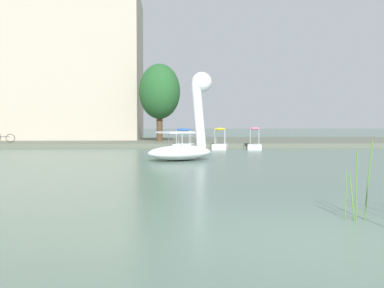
% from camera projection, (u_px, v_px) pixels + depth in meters
% --- Properties ---
extents(ground_plane, '(463.13, 463.13, 0.00)m').
position_uv_depth(ground_plane, '(312.00, 241.00, 6.50)').
color(ground_plane, '#567060').
extents(shore_bank_far, '(140.94, 19.07, 0.35)m').
position_uv_depth(shore_bank_far, '(198.00, 141.00, 42.47)').
color(shore_bank_far, '#5B6051').
rests_on(shore_bank_far, ground_plane).
extents(swan_boat, '(3.88, 3.35, 4.37)m').
position_uv_depth(swan_boat, '(186.00, 135.00, 21.69)').
color(swan_boat, white).
rests_on(swan_boat, ground_plane).
extents(pedal_boat_pink, '(1.25, 2.00, 1.58)m').
position_uv_depth(pedal_boat_pink, '(255.00, 143.00, 31.53)').
color(pedal_boat_pink, white).
rests_on(pedal_boat_pink, ground_plane).
extents(pedal_boat_yellow, '(1.32, 2.00, 1.54)m').
position_uv_depth(pedal_boat_yellow, '(220.00, 143.00, 31.62)').
color(pedal_boat_yellow, white).
rests_on(pedal_boat_yellow, ground_plane).
extents(pedal_boat_blue, '(1.57, 2.47, 1.51)m').
position_uv_depth(pedal_boat_blue, '(184.00, 143.00, 31.44)').
color(pedal_boat_blue, white).
rests_on(pedal_boat_blue, ground_plane).
extents(tree_broadleaf_left, '(4.45, 4.92, 6.60)m').
position_uv_depth(tree_broadleaf_left, '(159.00, 92.00, 37.70)').
color(tree_broadleaf_left, '#4C3823').
rests_on(tree_broadleaf_left, shore_bank_far).
extents(bicycle_parked, '(1.68, 0.49, 0.69)m').
position_uv_depth(bicycle_parked, '(3.00, 138.00, 34.95)').
color(bicycle_parked, black).
rests_on(bicycle_parked, shore_bank_far).
extents(apartment_block, '(16.05, 10.10, 14.31)m').
position_uv_depth(apartment_block, '(60.00, 67.00, 44.10)').
color(apartment_block, '#B2A893').
rests_on(apartment_block, shore_bank_far).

